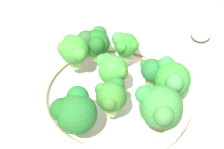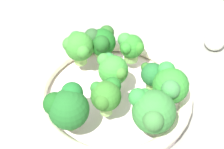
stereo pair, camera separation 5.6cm
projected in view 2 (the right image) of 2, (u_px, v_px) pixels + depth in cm
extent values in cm
cube|color=gray|center=(97.00, 113.00, 60.79)|extent=(130.00, 130.00, 2.50)
cylinder|color=silver|center=(112.00, 98.00, 60.57)|extent=(27.47, 27.47, 1.86)
torus|color=#ECE4C2|center=(112.00, 91.00, 59.11)|extent=(28.61, 28.61, 2.28)
cylinder|color=#91CC63|center=(151.00, 85.00, 56.83)|extent=(1.85, 1.85, 2.56)
sphere|color=#22682E|center=(153.00, 74.00, 55.00)|extent=(4.02, 4.02, 4.02)
sphere|color=#347726|center=(162.00, 71.00, 55.27)|extent=(1.75, 1.75, 1.75)
sphere|color=#2D6823|center=(146.00, 67.00, 55.37)|extent=(1.72, 1.72, 1.72)
cylinder|color=#87B359|center=(152.00, 124.00, 51.31)|extent=(2.25, 2.25, 1.77)
sphere|color=#368037|center=(154.00, 112.00, 49.13)|extent=(6.78, 6.78, 6.78)
sphere|color=#308A38|center=(138.00, 97.00, 49.06)|extent=(2.92, 2.92, 2.92)
sphere|color=#2F8734|center=(144.00, 97.00, 49.64)|extent=(2.85, 2.85, 2.85)
sphere|color=#3B7A38|center=(153.00, 120.00, 46.39)|extent=(3.14, 3.14, 3.14)
cylinder|color=#94C767|center=(105.00, 108.00, 53.26)|extent=(2.05, 2.05, 2.40)
sphere|color=#337827|center=(105.00, 96.00, 51.29)|extent=(4.93, 4.93, 4.93)
sphere|color=#2B742A|center=(97.00, 88.00, 51.27)|extent=(2.09, 2.09, 2.09)
sphere|color=#326D24|center=(102.00, 101.00, 49.95)|extent=(2.71, 2.71, 2.71)
sphere|color=#226E23|center=(112.00, 86.00, 52.12)|extent=(2.86, 2.86, 2.86)
cylinder|color=#7BBC5A|center=(71.00, 121.00, 51.80)|extent=(2.69, 2.69, 1.68)
sphere|color=#1F6325|center=(69.00, 109.00, 49.74)|extent=(6.39, 6.39, 6.39)
sphere|color=#1B5B1D|center=(55.00, 104.00, 49.42)|extent=(3.71, 3.71, 3.71)
sphere|color=#1D6A28|center=(72.00, 93.00, 50.10)|extent=(3.51, 3.51, 3.51)
cylinder|color=#88BD5C|center=(80.00, 58.00, 62.10)|extent=(2.44, 2.44, 2.17)
sphere|color=#38872E|center=(79.00, 46.00, 60.08)|extent=(5.48, 5.48, 5.48)
sphere|color=#3E8C33|center=(83.00, 51.00, 58.21)|extent=(2.47, 2.47, 2.47)
sphere|color=#3D8733|center=(70.00, 44.00, 59.55)|extent=(2.73, 2.73, 2.73)
sphere|color=#368337|center=(76.00, 37.00, 60.45)|extent=(2.46, 2.46, 2.46)
cylinder|color=#92C869|center=(113.00, 81.00, 57.87)|extent=(2.13, 2.13, 1.97)
sphere|color=green|center=(113.00, 70.00, 55.98)|extent=(5.24, 5.24, 5.24)
sphere|color=#41862F|center=(120.00, 73.00, 54.42)|extent=(2.23, 2.23, 2.23)
sphere|color=#2F8237|center=(109.00, 59.00, 56.35)|extent=(2.31, 2.31, 2.31)
sphere|color=green|center=(104.00, 60.00, 55.91)|extent=(2.34, 2.34, 2.34)
cylinder|color=#80B259|center=(131.00, 56.00, 62.79)|extent=(2.74, 2.74, 1.81)
sphere|color=#2E8429|center=(132.00, 46.00, 61.11)|extent=(4.55, 4.55, 4.55)
sphere|color=#328327|center=(138.00, 47.00, 60.09)|extent=(2.33, 2.33, 2.33)
sphere|color=#308D2C|center=(126.00, 48.00, 59.38)|extent=(2.10, 2.10, 2.10)
sphere|color=#3B8C39|center=(125.00, 40.00, 60.79)|extent=(2.72, 2.72, 2.72)
cylinder|color=#8BC361|center=(102.00, 52.00, 63.58)|extent=(2.63, 2.63, 1.72)
sphere|color=#1C671F|center=(102.00, 42.00, 61.76)|extent=(5.27, 5.27, 5.27)
sphere|color=#1F5C1F|center=(101.00, 43.00, 59.51)|extent=(3.01, 3.01, 3.01)
sphere|color=#2C582A|center=(92.00, 36.00, 60.78)|extent=(3.04, 3.04, 3.04)
sphere|color=#2A6224|center=(107.00, 33.00, 62.53)|extent=(2.89, 2.89, 2.89)
cylinder|color=#84BF68|center=(168.00, 99.00, 54.55)|extent=(2.56, 2.56, 2.51)
sphere|color=#328E2F|center=(171.00, 86.00, 52.31)|extent=(5.93, 5.93, 5.93)
sphere|color=#3C8640|center=(171.00, 89.00, 49.85)|extent=(3.00, 3.00, 3.00)
sphere|color=green|center=(166.00, 70.00, 53.16)|extent=(2.96, 2.96, 2.96)
sphere|color=white|center=(215.00, 41.00, 70.63)|extent=(4.44, 4.44, 4.44)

